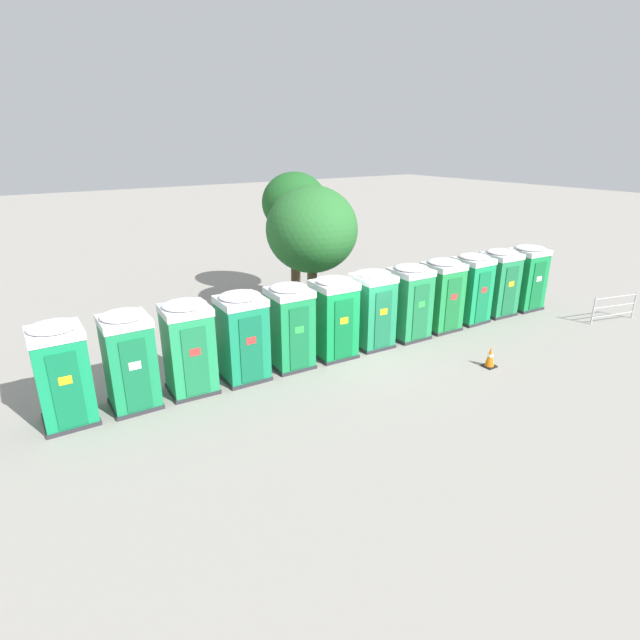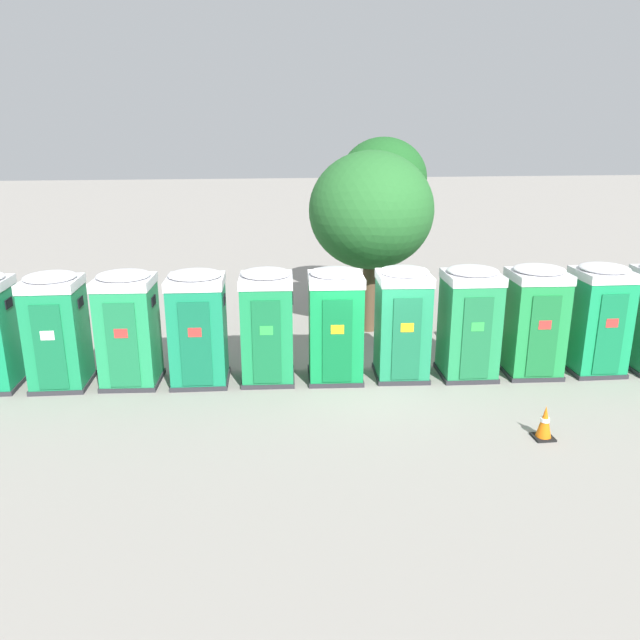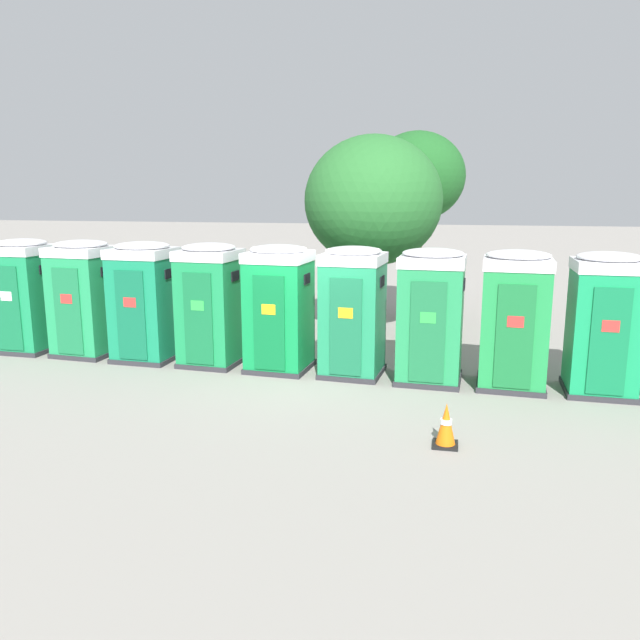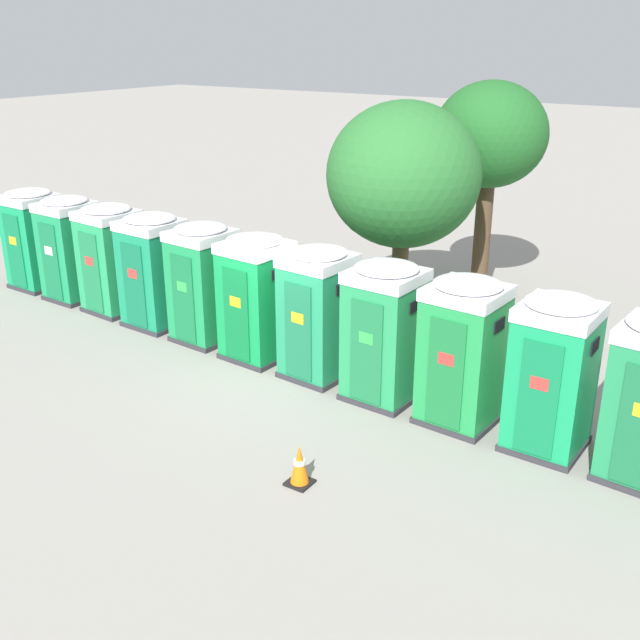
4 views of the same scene
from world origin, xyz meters
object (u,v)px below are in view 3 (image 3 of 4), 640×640
at_px(portapotty_1, 25,295).
at_px(portapotty_6, 353,311).
at_px(portapotty_4, 211,304).
at_px(traffic_cone, 446,425).
at_px(portapotty_9, 603,323).
at_px(portapotty_8, 514,319).
at_px(portapotty_3, 145,301).
at_px(portapotty_2, 84,298).
at_px(street_tree_1, 417,179).
at_px(portapotty_7, 431,315).
at_px(portapotty_5, 279,308).
at_px(street_tree_0, 373,202).

height_order(portapotty_1, portapotty_6, same).
bearing_deg(portapotty_4, traffic_cone, -35.13).
xyz_separation_m(portapotty_1, portapotty_6, (7.52, -0.37, -0.00)).
xyz_separation_m(portapotty_6, portapotty_9, (4.51, -0.22, -0.00)).
bearing_deg(portapotty_8, portapotty_3, 177.00).
bearing_deg(portapotty_2, portapotty_9, -3.02).
height_order(portapotty_2, portapotty_8, same).
relative_size(portapotty_1, street_tree_1, 0.49).
bearing_deg(portapotty_1, portapotty_9, -2.84).
bearing_deg(portapotty_2, portapotty_7, -3.50).
xyz_separation_m(portapotty_3, portapotty_4, (1.51, -0.05, 0.00)).
xyz_separation_m(portapotty_2, portapotty_5, (4.51, -0.28, 0.00)).
xyz_separation_m(portapotty_2, portapotty_9, (10.53, -0.55, 0.00)).
xyz_separation_m(portapotty_8, street_tree_0, (-3.08, 3.59, 2.04)).
relative_size(portapotty_6, street_tree_1, 0.49).
bearing_deg(portapotty_1, portapotty_5, -3.07).
relative_size(street_tree_0, street_tree_1, 0.94).
bearing_deg(portapotty_7, street_tree_1, 96.50).
relative_size(portapotty_2, portapotty_6, 1.00).
xyz_separation_m(portapotty_3, portapotty_6, (4.51, -0.22, 0.00)).
bearing_deg(portapotty_3, portapotty_7, -3.28).
distance_m(portapotty_1, portapotty_3, 3.01).
height_order(portapotty_2, portapotty_3, same).
height_order(portapotty_7, portapotty_9, same).
bearing_deg(portapotty_5, street_tree_1, 68.80).
height_order(portapotty_1, traffic_cone, portapotty_1).
xyz_separation_m(portapotty_5, portapotty_7, (3.01, -0.18, -0.00)).
xyz_separation_m(portapotty_8, portapotty_9, (1.51, -0.05, 0.00)).
height_order(portapotty_1, portapotty_4, same).
xyz_separation_m(portapotty_5, portapotty_9, (6.02, -0.28, 0.00)).
height_order(street_tree_0, traffic_cone, street_tree_0).
xyz_separation_m(portapotty_6, portapotty_8, (3.01, -0.18, -0.00)).
bearing_deg(portapotty_3, portapotty_8, -3.00).
bearing_deg(portapotty_7, portapotty_1, 176.80).
height_order(portapotty_4, portapotty_9, same).
bearing_deg(portapotty_4, street_tree_0, 47.91).
distance_m(portapotty_4, portapotty_8, 6.03).
bearing_deg(street_tree_0, portapotty_9, -38.44).
height_order(portapotty_7, portapotty_8, same).
bearing_deg(portapotty_2, portapotty_4, -3.20).
distance_m(portapotty_5, portapotty_9, 6.03).
bearing_deg(street_tree_0, portapotty_6, -88.81).
bearing_deg(portapotty_4, portapotty_1, 177.32).
distance_m(portapotty_6, portapotty_8, 3.01).
height_order(portapotty_2, portapotty_9, same).
distance_m(portapotty_2, portapotty_6, 6.03).
height_order(portapotty_4, portapotty_7, same).
bearing_deg(street_tree_1, portapotty_6, -97.62).
bearing_deg(portapotty_9, street_tree_0, 141.56).
xyz_separation_m(portapotty_2, portapotty_7, (7.52, -0.46, 0.00)).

